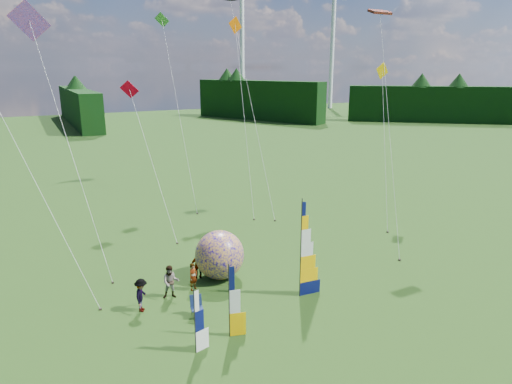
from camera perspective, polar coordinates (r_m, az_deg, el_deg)
name	(u,v)px	position (r m, az deg, el deg)	size (l,w,h in m)	color
ground	(314,322)	(22.50, 7.20, -15.80)	(220.00, 220.00, 0.00)	#304917
treeline_ring	(317,243)	(20.73, 7.57, -6.28)	(210.00, 210.00, 8.00)	black
turbine_left	(332,55)	(137.33, 9.47, 16.56)	(8.00, 1.20, 30.00)	silver
turbine_right	(242,54)	(130.49, -1.74, 16.82)	(8.00, 1.20, 30.00)	silver
feather_banner_main	(301,250)	(23.51, 5.62, -7.29)	(1.39, 0.10, 5.15)	#080E44
side_banner_left	(229,302)	(20.48, -3.37, -13.61)	(0.94, 0.10, 3.37)	#FFB600
side_banner_far	(195,323)	(19.69, -7.65, -15.90)	(0.86, 0.10, 2.85)	white
bol_inflatable	(220,255)	(25.98, -4.58, -7.83)	(2.78, 2.78, 2.78)	#0B0077
spectator_a	(193,277)	(25.07, -7.85, -10.43)	(0.55, 0.36, 1.50)	#66594C
spectator_b	(171,282)	(24.37, -10.62, -10.99)	(0.86, 0.43, 1.78)	#66594C
spectator_c	(141,295)	(23.48, -14.14, -12.40)	(1.09, 0.40, 1.69)	#66594C
spectator_d	(199,265)	(26.25, -7.20, -9.03)	(0.95, 0.39, 1.63)	#66594C
camp_chair	(197,307)	(22.63, -7.41, -14.06)	(0.61, 0.61, 1.06)	#101D41
kite_whale	(250,90)	(39.31, -0.71, 12.58)	(4.69, 14.80, 19.40)	black
kite_rainbow_delta	(67,129)	(28.59, -22.52, 7.27)	(6.25, 12.26, 16.29)	red
kite_parafoil	(390,116)	(31.63, 16.42, 9.15)	(6.95, 10.72, 17.03)	#AD2D1D
small_kite_red	(151,153)	(34.09, -12.97, 4.74)	(2.99, 11.11, 11.10)	red
small_kite_orange	(244,110)	(38.43, -1.50, 10.26)	(4.90, 10.90, 16.39)	#FF6800
small_kite_yellow	(385,139)	(36.70, 15.86, 6.40)	(6.60, 8.81, 12.51)	#FFBB01
small_kite_pink	(29,161)	(24.72, -26.53, 3.54)	(6.92, 8.09, 14.44)	pink
small_kite_green	(178,105)	(40.47, -9.68, 10.65)	(2.80, 11.62, 16.86)	green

